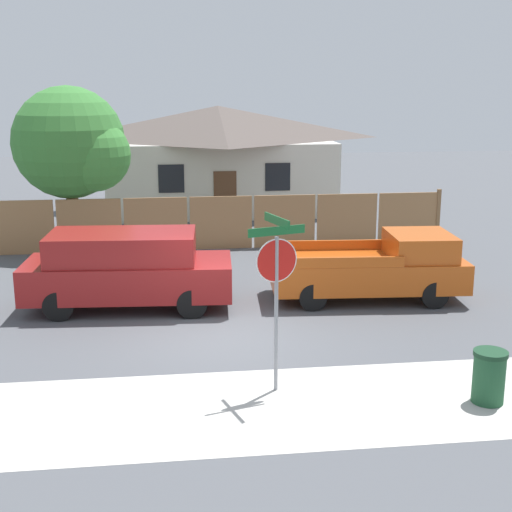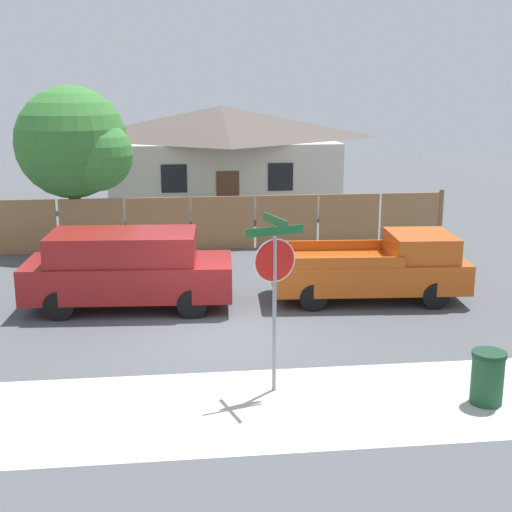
% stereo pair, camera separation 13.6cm
% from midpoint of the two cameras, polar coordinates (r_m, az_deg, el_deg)
% --- Properties ---
extents(ground_plane, '(80.00, 80.00, 0.00)m').
position_cam_midpoint_polar(ground_plane, '(15.69, -2.80, -6.41)').
color(ground_plane, '#4C4F54').
extents(sidewalk_strip, '(36.00, 3.20, 0.01)m').
position_cam_midpoint_polar(sidewalk_strip, '(12.38, -1.59, -12.12)').
color(sidewalk_strip, beige).
rests_on(sidewalk_strip, ground).
extents(wooden_fence, '(15.04, 0.12, 1.86)m').
position_cam_midpoint_polar(wooden_fence, '(23.58, -2.48, 2.69)').
color(wooden_fence, '#997047').
rests_on(wooden_fence, ground).
extents(house, '(10.06, 7.20, 4.41)m').
position_cam_midpoint_polar(house, '(31.39, -2.65, 8.04)').
color(house, beige).
rests_on(house, ground).
extents(oak_tree, '(3.82, 3.64, 5.31)m').
position_cam_midpoint_polar(oak_tree, '(24.11, -14.00, 8.58)').
color(oak_tree, brown).
rests_on(oak_tree, ground).
extents(red_suv, '(5.10, 2.30, 1.89)m').
position_cam_midpoint_polar(red_suv, '(17.57, -10.01, -0.92)').
color(red_suv, maroon).
rests_on(red_suv, ground).
extents(orange_pickup, '(4.96, 2.30, 1.70)m').
position_cam_midpoint_polar(orange_pickup, '(18.32, 9.83, -0.94)').
color(orange_pickup, '#B74C14').
rests_on(orange_pickup, ground).
extents(stop_sign, '(1.03, 0.93, 3.19)m').
position_cam_midpoint_polar(stop_sign, '(12.34, 1.82, -1.37)').
color(stop_sign, gray).
rests_on(stop_sign, ground).
extents(trash_bin, '(0.59, 0.59, 0.94)m').
position_cam_midpoint_polar(trash_bin, '(13.04, 18.32, -9.20)').
color(trash_bin, '#1E4C2D').
rests_on(trash_bin, ground).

